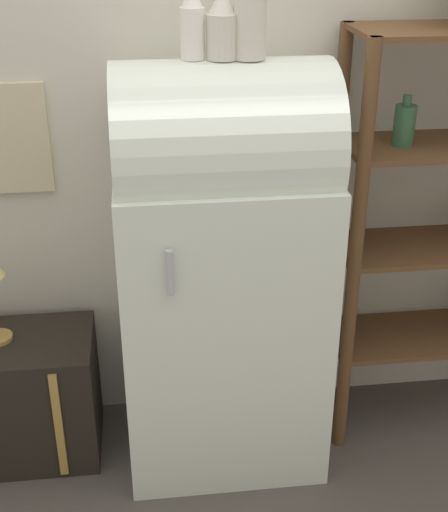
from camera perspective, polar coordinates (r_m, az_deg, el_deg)
name	(u,v)px	position (r m, az deg, el deg)	size (l,w,h in m)	color
ground_plane	(231,487)	(2.82, 0.56, -17.97)	(12.00, 12.00, 0.00)	#4C4742
wall_back	(210,93)	(2.66, -1.09, 12.87)	(7.00, 0.09, 2.70)	beige
refrigerator	(222,269)	(2.56, -0.13, -1.08)	(0.73, 0.61, 1.53)	silver
suitcase_trunk	(21,396)	(2.93, -15.93, -10.73)	(0.58, 0.40, 0.51)	black
shelf_unit	(438,218)	(2.80, 16.75, 2.96)	(0.76, 0.36, 1.61)	brown
vase_left	(192,22)	(2.30, -2.56, 18.18)	(0.08, 0.08, 0.24)	white
vase_center	(222,27)	(2.30, -0.14, 17.85)	(0.10, 0.10, 0.21)	beige
vase_right	(250,15)	(2.30, 2.08, 18.74)	(0.10, 0.10, 0.29)	beige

